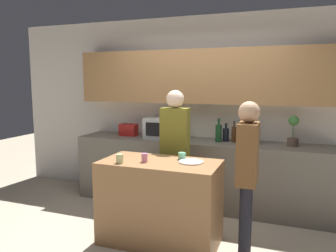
{
  "coord_description": "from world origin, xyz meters",
  "views": [
    {
      "loc": [
        1.16,
        -2.99,
        1.76
      ],
      "look_at": [
        -0.11,
        0.43,
        1.26
      ],
      "focal_mm": 35.0,
      "sensor_mm": 36.0,
      "label": 1
    }
  ],
  "objects": [
    {
      "name": "toaster",
      "position": [
        -1.13,
        1.44,
        1.02
      ],
      "size": [
        0.26,
        0.16,
        0.18
      ],
      "color": "#B21E19",
      "rests_on": "back_counter"
    },
    {
      "name": "plate_on_island",
      "position": [
        0.22,
        0.24,
        0.92
      ],
      "size": [
        0.26,
        0.26,
        0.01
      ],
      "color": "white",
      "rests_on": "kitchen_island"
    },
    {
      "name": "bottle_2",
      "position": [
        0.47,
        1.45,
        1.05
      ],
      "size": [
        0.06,
        0.06,
        0.29
      ],
      "color": "#472814",
      "rests_on": "back_counter"
    },
    {
      "name": "person_center",
      "position": [
        -0.14,
        0.77,
        0.98
      ],
      "size": [
        0.35,
        0.22,
        1.65
      ],
      "rotation": [
        0.0,
        0.0,
        -3.09
      ],
      "color": "black",
      "rests_on": "ground_plane"
    },
    {
      "name": "kitchen_island",
      "position": [
        -0.11,
        0.18,
        0.45
      ],
      "size": [
        1.27,
        0.65,
        0.91
      ],
      "color": "#996B42",
      "rests_on": "ground_plane"
    },
    {
      "name": "bottle_1",
      "position": [
        0.36,
        1.48,
        1.03
      ],
      "size": [
        0.09,
        0.09,
        0.25
      ],
      "color": "black",
      "rests_on": "back_counter"
    },
    {
      "name": "cup_2",
      "position": [
        -0.47,
        -0.04,
        0.96
      ],
      "size": [
        0.08,
        0.08,
        0.1
      ],
      "color": "#C9CE8C",
      "rests_on": "kitchen_island"
    },
    {
      "name": "cup_0",
      "position": [
        0.09,
        0.35,
        0.95
      ],
      "size": [
        0.08,
        0.08,
        0.08
      ],
      "color": "#6CC29A",
      "rests_on": "kitchen_island"
    },
    {
      "name": "bottle_0",
      "position": [
        0.27,
        1.41,
        1.06
      ],
      "size": [
        0.09,
        0.09,
        0.32
      ],
      "color": "#194723",
      "rests_on": "back_counter"
    },
    {
      "name": "bottle_4",
      "position": [
        0.68,
        1.48,
        1.03
      ],
      "size": [
        0.07,
        0.07,
        0.25
      ],
      "color": "#194723",
      "rests_on": "back_counter"
    },
    {
      "name": "potted_plant",
      "position": [
        1.23,
        1.44,
        1.13
      ],
      "size": [
        0.14,
        0.14,
        0.4
      ],
      "color": "brown",
      "rests_on": "back_counter"
    },
    {
      "name": "microwave",
      "position": [
        -0.54,
        1.44,
        1.08
      ],
      "size": [
        0.52,
        0.39,
        0.3
      ],
      "color": "#B7BABC",
      "rests_on": "back_counter"
    },
    {
      "name": "bottle_5",
      "position": [
        0.78,
        1.4,
        1.04
      ],
      "size": [
        0.08,
        0.08,
        0.27
      ],
      "color": "#472814",
      "rests_on": "back_counter"
    },
    {
      "name": "back_counter",
      "position": [
        0.0,
        1.39,
        0.47
      ],
      "size": [
        3.6,
        0.62,
        0.93
      ],
      "color": "#6B665B",
      "rests_on": "ground_plane"
    },
    {
      "name": "bottle_3",
      "position": [
        0.57,
        1.3,
        1.05
      ],
      "size": [
        0.06,
        0.06,
        0.32
      ],
      "color": "#472814",
      "rests_on": "back_counter"
    },
    {
      "name": "cup_1",
      "position": [
        -0.25,
        0.09,
        0.96
      ],
      "size": [
        0.07,
        0.07,
        0.09
      ],
      "color": "pink",
      "rests_on": "kitchen_island"
    },
    {
      "name": "back_wall",
      "position": [
        0.0,
        1.66,
        1.54
      ],
      "size": [
        6.4,
        0.4,
        2.7
      ],
      "color": "silver",
      "rests_on": "ground_plane"
    },
    {
      "name": "ground_plane",
      "position": [
        0.0,
        0.0,
        0.0
      ],
      "size": [
        14.0,
        14.0,
        0.0
      ],
      "primitive_type": "plane",
      "color": "#BCAD93"
    },
    {
      "name": "person_left",
      "position": [
        0.81,
        0.19,
        0.93
      ],
      "size": [
        0.21,
        0.34,
        1.57
      ],
      "rotation": [
        0.0,
        0.0,
        -4.7
      ],
      "color": "black",
      "rests_on": "ground_plane"
    }
  ]
}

